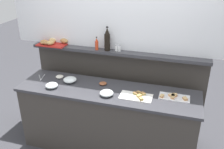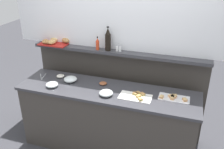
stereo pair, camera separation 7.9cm
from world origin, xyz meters
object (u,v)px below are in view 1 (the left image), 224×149
object	(u,v)px
glass_bowl_small	(107,93)
pepper_shaker	(119,48)
serving_tongs	(41,78)
bread_basket	(53,42)
condiment_bowl_dark	(103,83)
salt_shaker	(116,48)
glass_bowl_medium	(52,86)
sandwich_platter_front	(174,97)
sandwich_platter_rear	(137,96)
wine_bottle_dark	(107,40)
glass_bowl_large	(70,80)
condiment_bowl_red	(60,77)
hot_sauce_bottle	(97,44)

from	to	relation	value
glass_bowl_small	pepper_shaker	size ratio (longest dim) A/B	1.86
serving_tongs	bread_basket	xyz separation A→B (m)	(0.03, 0.34, 0.39)
condiment_bowl_dark	salt_shaker	distance (m)	0.49
glass_bowl_medium	pepper_shaker	distance (m)	0.98
sandwich_platter_front	pepper_shaker	bearing A→B (deg)	154.12
glass_bowl_medium	glass_bowl_small	xyz separation A→B (m)	(0.71, 0.01, 0.00)
sandwich_platter_rear	condiment_bowl_dark	size ratio (longest dim) A/B	3.92
sandwich_platter_front	wine_bottle_dark	bearing A→B (deg)	158.64
salt_shaker	pepper_shaker	bearing A→B (deg)	0.00
sandwich_platter_rear	serving_tongs	world-z (taller)	sandwich_platter_rear
sandwich_platter_rear	glass_bowl_large	xyz separation A→B (m)	(-0.91, 0.12, 0.02)
condiment_bowl_red	wine_bottle_dark	bearing A→B (deg)	23.99
sandwich_platter_front	serving_tongs	world-z (taller)	sandwich_platter_front
glass_bowl_large	condiment_bowl_red	distance (m)	0.20
wine_bottle_dark	serving_tongs	bearing A→B (deg)	-157.90
hot_sauce_bottle	sandwich_platter_rear	bearing A→B (deg)	-34.36
wine_bottle_dark	condiment_bowl_red	bearing A→B (deg)	-156.01
salt_shaker	bread_basket	xyz separation A→B (m)	(-0.91, -0.00, -0.01)
wine_bottle_dark	pepper_shaker	bearing A→B (deg)	2.81
condiment_bowl_dark	condiment_bowl_red	world-z (taller)	condiment_bowl_red
serving_tongs	hot_sauce_bottle	xyz separation A→B (m)	(0.69, 0.32, 0.43)
serving_tongs	glass_bowl_large	bearing A→B (deg)	0.18
sandwich_platter_rear	bread_basket	distance (m)	1.43
pepper_shaker	bread_basket	distance (m)	0.96
sandwich_platter_rear	serving_tongs	bearing A→B (deg)	174.72
condiment_bowl_red	serving_tongs	world-z (taller)	condiment_bowl_red
salt_shaker	bread_basket	world-z (taller)	salt_shaker
glass_bowl_medium	serving_tongs	xyz separation A→B (m)	(-0.27, 0.20, -0.02)
condiment_bowl_red	pepper_shaker	size ratio (longest dim) A/B	1.19
glass_bowl_medium	condiment_bowl_red	world-z (taller)	glass_bowl_medium
glass_bowl_small	hot_sauce_bottle	bearing A→B (deg)	120.02
condiment_bowl_dark	glass_bowl_small	bearing A→B (deg)	-62.65
condiment_bowl_red	wine_bottle_dark	size ratio (longest dim) A/B	0.33
serving_tongs	pepper_shaker	xyz separation A→B (m)	(0.99, 0.34, 0.40)
wine_bottle_dark	salt_shaker	size ratio (longest dim) A/B	3.63
sandwich_platter_front	glass_bowl_medium	size ratio (longest dim) A/B	2.27
glass_bowl_small	pepper_shaker	distance (m)	0.66
condiment_bowl_dark	salt_shaker	bearing A→B (deg)	72.74
glass_bowl_small	serving_tongs	bearing A→B (deg)	168.82
glass_bowl_large	pepper_shaker	bearing A→B (deg)	31.16
condiment_bowl_dark	hot_sauce_bottle	world-z (taller)	hot_sauce_bottle
sandwich_platter_rear	pepper_shaker	xyz separation A→B (m)	(-0.34, 0.47, 0.39)
bread_basket	condiment_bowl_red	bearing A→B (deg)	-52.14
glass_bowl_small	condiment_bowl_red	bearing A→B (deg)	160.34
serving_tongs	condiment_bowl_dark	bearing A→B (deg)	3.66
serving_tongs	condiment_bowl_red	bearing A→B (deg)	17.15
sandwich_platter_front	bread_basket	distance (m)	1.79
glass_bowl_small	pepper_shaker	xyz separation A→B (m)	(0.01, 0.54, 0.38)
glass_bowl_medium	condiment_bowl_red	distance (m)	0.28
glass_bowl_small	glass_bowl_medium	bearing A→B (deg)	-179.32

